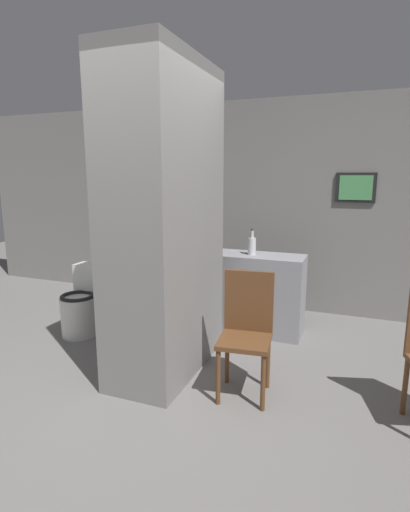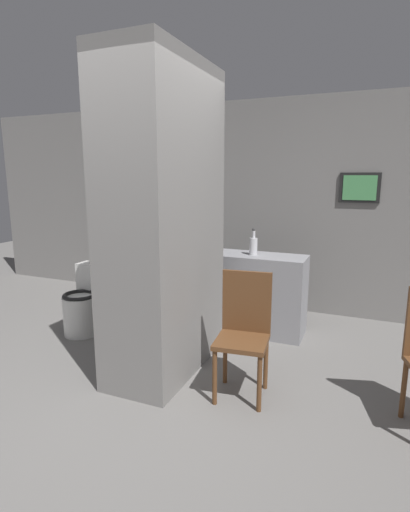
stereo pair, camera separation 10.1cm
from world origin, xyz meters
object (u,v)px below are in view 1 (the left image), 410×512
at_px(chair_near_pillar, 246,328).
at_px(bicycle, 165,289).
at_px(bottle_tall, 252,245).
at_px(toilet, 82,305).

distance_m(chair_near_pillar, bicycle, 1.96).
relative_size(bicycle, bottle_tall, 5.33).
bearing_deg(bicycle, chair_near_pillar, -44.18).
height_order(toilet, bottle_tall, bottle_tall).
height_order(toilet, bicycle, toilet).
xyz_separation_m(chair_near_pillar, bottle_tall, (-0.29, 1.23, 0.44)).
bearing_deg(toilet, bicycle, 56.52).
distance_m(toilet, bicycle, 1.03).
bearing_deg(toilet, chair_near_pillar, -14.26).
bearing_deg(chair_near_pillar, bicycle, 129.26).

